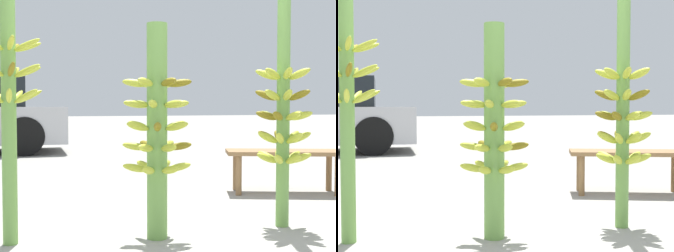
# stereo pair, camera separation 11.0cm
# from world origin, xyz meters

# --- Properties ---
(ground_plane) EXTENTS (80.00, 80.00, 0.00)m
(ground_plane) POSITION_xyz_m (0.00, 0.00, 0.00)
(ground_plane) COLOR gray
(banana_stalk_left) EXTENTS (0.45, 0.45, 1.65)m
(banana_stalk_left) POSITION_xyz_m (-0.97, 0.48, 0.90)
(banana_stalk_left) COLOR #6B9E47
(banana_stalk_left) RESTS_ON ground_plane
(banana_stalk_center) EXTENTS (0.47, 0.46, 1.42)m
(banana_stalk_center) POSITION_xyz_m (-0.04, 0.30, 0.73)
(banana_stalk_center) COLOR #6B9E47
(banana_stalk_center) RESTS_ON ground_plane
(banana_stalk_right) EXTENTS (0.42, 0.42, 1.70)m
(banana_stalk_right) POSITION_xyz_m (0.92, 0.30, 0.83)
(banana_stalk_right) COLOR #6B9E47
(banana_stalk_right) RESTS_ON ground_plane
(market_bench) EXTENTS (1.25, 0.82, 0.43)m
(market_bench) POSITION_xyz_m (1.69, 1.44, 0.37)
(market_bench) COLOR olive
(market_bench) RESTS_ON ground_plane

